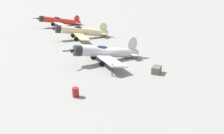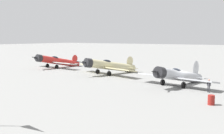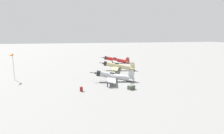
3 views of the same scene
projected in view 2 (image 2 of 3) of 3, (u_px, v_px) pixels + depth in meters
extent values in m
plane|color=gray|center=(180.00, 85.00, 37.87)|extent=(400.00, 400.00, 0.00)
cylinder|color=#B7BABF|center=(180.00, 76.00, 37.74)|extent=(3.39, 9.37, 2.92)
cylinder|color=#232326|center=(160.00, 73.00, 34.63)|extent=(1.65, 1.43, 1.57)
cone|color=#232326|center=(156.00, 72.00, 34.17)|extent=(0.73, 0.76, 0.68)
cube|color=black|center=(156.00, 72.00, 34.07)|extent=(0.57, 2.64, 0.54)
ellipsoid|color=black|center=(176.00, 71.00, 37.03)|extent=(1.14, 1.92, 0.97)
cube|color=#ADAFB5|center=(175.00, 78.00, 37.00)|extent=(11.16, 4.48, 0.54)
ellipsoid|color=#B7BABF|center=(196.00, 68.00, 40.33)|extent=(0.53, 1.83, 2.37)
cube|color=#ADAFB5|center=(195.00, 77.00, 40.32)|extent=(3.56, 1.84, 0.29)
cylinder|color=#999BA0|center=(184.00, 81.00, 35.52)|extent=(0.14, 0.14, 0.93)
cylinder|color=black|center=(183.00, 85.00, 35.56)|extent=(0.38, 0.82, 0.80)
cylinder|color=#999BA0|center=(163.00, 79.00, 37.77)|extent=(0.14, 0.14, 0.93)
cylinder|color=black|center=(163.00, 82.00, 37.81)|extent=(0.38, 0.82, 0.80)
cylinder|color=black|center=(198.00, 81.00, 40.90)|extent=(0.16, 0.30, 0.28)
cylinder|color=beige|center=(112.00, 66.00, 49.11)|extent=(4.46, 9.96, 2.95)
cylinder|color=#232326|center=(88.00, 63.00, 46.08)|extent=(1.78, 1.54, 1.63)
cone|color=#232326|center=(85.00, 62.00, 45.67)|extent=(0.80, 0.81, 0.71)
cube|color=black|center=(84.00, 63.00, 45.57)|extent=(1.14, 2.49, 0.52)
ellipsoid|color=black|center=(107.00, 62.00, 48.42)|extent=(1.28, 1.93, 0.94)
cube|color=#C6BC89|center=(106.00, 67.00, 48.39)|extent=(13.21, 5.83, 0.45)
ellipsoid|color=beige|center=(130.00, 61.00, 51.64)|extent=(0.67, 1.72, 2.05)
cube|color=#C6BC89|center=(129.00, 68.00, 51.63)|extent=(3.57, 2.11, 0.27)
cylinder|color=#999BA0|center=(109.00, 70.00, 46.81)|extent=(0.14, 0.14, 1.05)
cylinder|color=black|center=(109.00, 73.00, 46.86)|extent=(0.44, 0.82, 0.80)
cylinder|color=#999BA0|center=(98.00, 69.00, 49.30)|extent=(0.14, 0.14, 1.05)
cylinder|color=black|center=(98.00, 72.00, 49.35)|extent=(0.44, 0.82, 0.80)
cylinder|color=black|center=(132.00, 71.00, 52.19)|extent=(0.18, 0.30, 0.28)
cylinder|color=red|center=(59.00, 61.00, 59.72)|extent=(2.98, 10.19, 3.21)
cylinder|color=#232326|center=(39.00, 58.00, 56.11)|extent=(1.63, 1.38, 1.60)
cone|color=#232326|center=(36.00, 58.00, 55.62)|extent=(0.71, 0.74, 0.70)
cube|color=black|center=(35.00, 58.00, 55.51)|extent=(1.60, 2.86, 0.60)
ellipsoid|color=black|center=(55.00, 58.00, 58.91)|extent=(1.04, 1.90, 0.99)
cube|color=#BCB7B2|center=(54.00, 62.00, 58.86)|extent=(12.22, 3.75, 0.51)
ellipsoid|color=red|center=(75.00, 59.00, 62.77)|extent=(0.41, 1.79, 1.94)
cube|color=#BCB7B2|center=(74.00, 63.00, 62.73)|extent=(3.53, 1.64, 0.31)
cylinder|color=#999BA0|center=(57.00, 64.00, 57.38)|extent=(0.14, 0.14, 0.98)
cylinder|color=black|center=(57.00, 67.00, 57.43)|extent=(0.33, 0.82, 0.80)
cylinder|color=#999BA0|center=(47.00, 63.00, 59.50)|extent=(0.14, 0.14, 0.98)
cylinder|color=black|center=(47.00, 66.00, 59.55)|extent=(0.33, 0.82, 0.80)
cylinder|color=black|center=(77.00, 65.00, 63.36)|extent=(0.14, 0.29, 0.28)
cylinder|color=#2D2D33|center=(208.00, 89.00, 32.99)|extent=(0.11, 0.11, 0.78)
cylinder|color=#2D2D33|center=(209.00, 89.00, 32.73)|extent=(0.11, 0.11, 0.78)
cube|color=#2D2D33|center=(209.00, 83.00, 32.79)|extent=(0.46, 0.43, 0.55)
sphere|color=tan|center=(209.00, 80.00, 32.75)|extent=(0.20, 0.20, 0.20)
cylinder|color=#2D2D33|center=(208.00, 83.00, 33.04)|extent=(0.08, 0.08, 0.52)
cylinder|color=#2D2D33|center=(210.00, 84.00, 32.54)|extent=(0.08, 0.08, 0.52)
cylinder|color=maroon|center=(211.00, 100.00, 26.90)|extent=(0.63, 0.63, 0.93)
torus|color=maroon|center=(211.00, 98.00, 26.88)|extent=(0.67, 0.67, 0.04)
torus|color=maroon|center=(211.00, 102.00, 26.92)|extent=(0.67, 0.67, 0.04)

